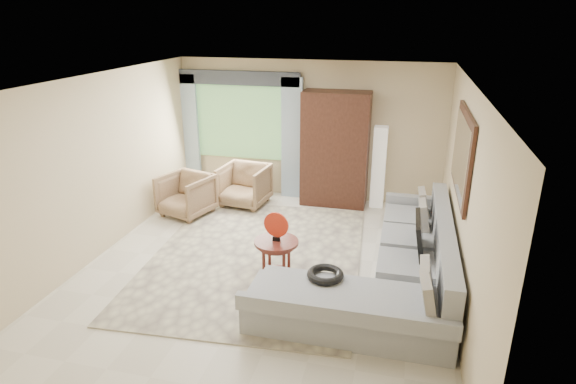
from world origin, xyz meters
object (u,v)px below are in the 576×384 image
(tv_screen, at_px, (420,235))
(coffee_table, at_px, (276,260))
(armchair_left, at_px, (186,195))
(armchair_right, at_px, (244,185))
(armoire, at_px, (335,149))
(floor_lamp, at_px, (379,167))
(sectional_sofa, at_px, (395,273))
(potted_plant, at_px, (202,187))

(tv_screen, height_order, coffee_table, tv_screen)
(armchair_left, relative_size, armchair_right, 0.97)
(armoire, distance_m, floor_lamp, 0.86)
(armchair_left, bearing_deg, tv_screen, -3.41)
(armchair_right, height_order, armoire, armoire)
(sectional_sofa, bearing_deg, potted_plant, 146.14)
(armchair_left, bearing_deg, sectional_sofa, -8.01)
(sectional_sofa, distance_m, floor_lamp, 3.03)
(sectional_sofa, xyz_separation_m, coffee_table, (-1.54, -0.07, 0.02))
(sectional_sofa, height_order, armchair_left, sectional_sofa)
(coffee_table, distance_m, potted_plant, 3.38)
(sectional_sofa, bearing_deg, floor_lamp, 98.33)
(armchair_right, bearing_deg, floor_lamp, 19.38)
(armchair_left, bearing_deg, armoire, 42.83)
(sectional_sofa, relative_size, coffee_table, 5.92)
(tv_screen, distance_m, armchair_left, 4.22)
(coffee_table, bearing_deg, potted_plant, 130.36)
(coffee_table, height_order, armchair_right, armchair_right)
(coffee_table, distance_m, armchair_left, 2.78)
(potted_plant, height_order, floor_lamp, floor_lamp)
(sectional_sofa, bearing_deg, armoire, 113.06)
(sectional_sofa, height_order, armoire, armoire)
(tv_screen, xyz_separation_m, armoire, (-1.50, 2.65, 0.33))
(armoire, bearing_deg, floor_lamp, 4.29)
(armchair_left, xyz_separation_m, armchair_right, (0.84, 0.70, 0.01))
(tv_screen, height_order, potted_plant, tv_screen)
(armoire, bearing_deg, sectional_sofa, -66.94)
(floor_lamp, bearing_deg, potted_plant, -172.18)
(armchair_left, xyz_separation_m, floor_lamp, (3.24, 1.25, 0.38))
(sectional_sofa, bearing_deg, tv_screen, 42.91)
(potted_plant, bearing_deg, sectional_sofa, -33.86)
(coffee_table, height_order, potted_plant, coffee_table)
(sectional_sofa, xyz_separation_m, armchair_left, (-3.68, 1.71, 0.09))
(potted_plant, bearing_deg, coffee_table, -49.64)
(armoire, height_order, floor_lamp, armoire)
(potted_plant, distance_m, floor_lamp, 3.37)
(tv_screen, height_order, armchair_left, tv_screen)
(armchair_right, bearing_deg, coffee_table, -55.95)
(tv_screen, distance_m, armchair_right, 3.80)
(armchair_right, relative_size, armoire, 0.40)
(armoire, xyz_separation_m, floor_lamp, (0.80, 0.06, -0.30))
(sectional_sofa, height_order, potted_plant, sectional_sofa)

